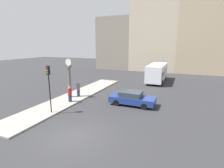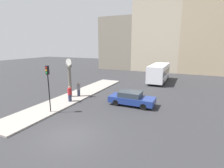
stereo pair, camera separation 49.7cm
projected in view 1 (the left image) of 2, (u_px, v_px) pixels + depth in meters
ground_plane at (74, 137)px, 11.64m from camera, size 120.00×120.00×0.00m
sidewalk_corner at (76, 96)px, 20.62m from camera, size 3.13×19.65×0.13m
building_row at (162, 37)px, 38.99m from camera, size 28.97×5.00×17.52m
sedan_car at (132, 98)px, 17.61m from camera, size 4.52×1.88×1.40m
bus_distant at (157, 72)px, 28.57m from camera, size 2.43×7.78×2.84m
traffic_light_near at (49, 80)px, 14.84m from camera, size 0.26×0.24×4.13m
street_clock at (69, 79)px, 19.62m from camera, size 0.82×0.46×4.38m
pedestrian_grey_jacket at (78, 89)px, 20.10m from camera, size 0.39×0.39×1.68m
pedestrian_red_top at (70, 94)px, 18.21m from camera, size 0.42×0.42×1.63m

